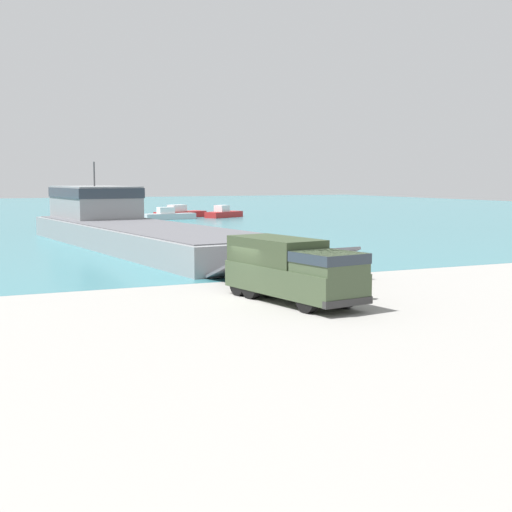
% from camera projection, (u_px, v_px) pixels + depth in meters
% --- Properties ---
extents(ground_plane, '(240.00, 240.00, 0.00)m').
position_uv_depth(ground_plane, '(255.00, 297.00, 35.28)').
color(ground_plane, gray).
extents(water_surface, '(240.00, 180.00, 0.01)m').
position_uv_depth(water_surface, '(23.00, 212.00, 121.62)').
color(water_surface, teal).
rests_on(water_surface, ground_plane).
extents(landing_craft, '(12.64, 43.64, 7.47)m').
position_uv_depth(landing_craft, '(129.00, 225.00, 62.85)').
color(landing_craft, gray).
rests_on(landing_craft, ground_plane).
extents(military_truck, '(3.87, 8.46, 2.99)m').
position_uv_depth(military_truck, '(293.00, 269.00, 33.69)').
color(military_truck, '#3D4C33').
rests_on(military_truck, ground_plane).
extents(soldier_on_ramp, '(0.46, 0.49, 1.63)m').
position_uv_depth(soldier_on_ramp, '(361.00, 281.00, 34.45)').
color(soldier_on_ramp, '#566042').
rests_on(soldier_on_ramp, ground_plane).
extents(moored_boat_a, '(8.55, 4.96, 1.91)m').
position_uv_depth(moored_boat_a, '(180.00, 213.00, 106.24)').
color(moored_boat_a, '#B22323').
rests_on(moored_boat_a, ground_plane).
extents(moored_boat_b, '(7.72, 2.70, 1.74)m').
position_uv_depth(moored_boat_b, '(169.00, 215.00, 101.59)').
color(moored_boat_b, '#B7BABF').
rests_on(moored_boat_b, ground_plane).
extents(moored_boat_c, '(6.63, 4.95, 1.84)m').
position_uv_depth(moored_boat_c, '(224.00, 213.00, 106.44)').
color(moored_boat_c, '#B22323').
rests_on(moored_boat_c, ground_plane).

